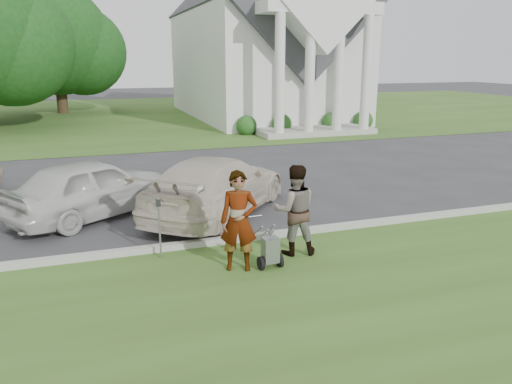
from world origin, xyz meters
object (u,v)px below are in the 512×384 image
tree_back (57,46)px  parking_meter_near (159,221)px  car_c (216,186)px  church (262,26)px  car_b (93,188)px  striping_cart (270,251)px  person_left (239,222)px  person_right (294,211)px

tree_back → parking_meter_near: size_ratio=7.58×
car_c → tree_back: bearing=-39.4°
church → car_b: church is taller
striping_cart → parking_meter_near: parking_meter_near is taller
person_left → striping_cart: bearing=7.0°
striping_cart → car_b: bearing=120.8°
person_right → striping_cart: bearing=48.1°
church → parking_meter_near: bearing=-114.2°
church → car_b: 23.29m
parking_meter_near → car_b: (-1.18, 3.32, -0.04)m
parking_meter_near → car_b: 3.52m
car_b → car_c: same height
tree_back → striping_cart: (4.63, -30.98, -4.36)m
church → striping_cart: (-8.38, -24.10, -5.58)m
tree_back → car_c: (4.54, -27.28, -3.97)m
car_c → striping_cart: bearing=132.6°
striping_cart → car_c: 3.73m
church → striping_cart: 26.12m
church → tree_back: (-13.01, 6.87, -1.21)m
tree_back → parking_meter_near: tree_back is taller
person_left → car_b: 5.05m
striping_cart → parking_meter_near: (-1.91, 1.19, 0.44)m
tree_back → car_b: (1.54, -26.47, -3.97)m
striping_cart → car_b: car_b is taller
tree_back → person_right: bearing=-80.0°
person_right → car_b: bearing=-34.8°
person_right → car_b: (-3.81, 3.97, -0.18)m
person_right → tree_back: bearing=-68.7°
tree_back → striping_cart: bearing=-81.5°
church → tree_back: size_ratio=2.51×
car_b → striping_cart: bearing=-178.5°
striping_cart → person_right: (0.72, 0.54, 0.57)m
tree_back → person_right: tree_back is taller
person_left → car_b: (-2.51, 4.37, -0.20)m
parking_meter_near → church: bearing=65.8°
tree_back → car_c: bearing=-80.6°
person_left → car_c: (0.49, 3.57, -0.20)m
striping_cart → parking_meter_near: 2.29m
person_left → parking_meter_near: person_left is taller
car_b → church: bearing=-63.3°
striping_cart → person_right: 1.06m
church → car_c: church is taller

